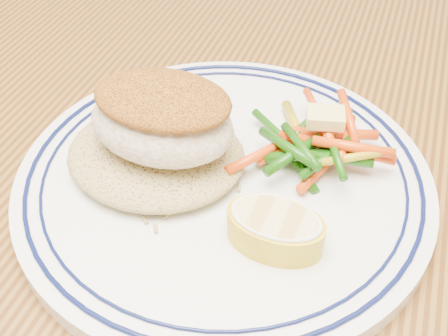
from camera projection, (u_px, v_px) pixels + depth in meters
dining_table at (191, 236)px, 0.49m from camera, size 1.50×0.90×0.75m
plate at (224, 179)px, 0.39m from camera, size 0.29×0.29×0.02m
rice_pilaf at (156, 151)px, 0.38m from camera, size 0.12×0.11×0.02m
fish_fillet at (162, 117)px, 0.36m from camera, size 0.10×0.07×0.05m
vegetable_pile at (314, 143)px, 0.39m from camera, size 0.11×0.10×0.03m
butter_pat at (326, 117)px, 0.38m from camera, size 0.03×0.02×0.01m
lemon_wedge at (275, 228)px, 0.33m from camera, size 0.06×0.06×0.02m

